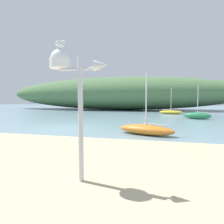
{
  "coord_description": "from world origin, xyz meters",
  "views": [
    {
      "loc": [
        6.54,
        -12.09,
        2.14
      ],
      "look_at": [
        3.15,
        2.24,
        1.13
      ],
      "focal_mm": 28.65,
      "sensor_mm": 36.0,
      "label": 1
    }
  ],
  "objects_px": {
    "sailboat_by_sandbar": "(171,112)",
    "seagull_on_radar": "(60,44)",
    "mast_structure": "(69,74)",
    "sailboat_off_point": "(197,116)",
    "sailboat_east_reach": "(146,129)"
  },
  "relations": [
    {
      "from": "seagull_on_radar",
      "to": "sailboat_east_reach",
      "type": "distance_m",
      "value": 7.98
    },
    {
      "from": "sailboat_by_sandbar",
      "to": "sailboat_off_point",
      "type": "bearing_deg",
      "value": -71.73
    },
    {
      "from": "mast_structure",
      "to": "seagull_on_radar",
      "type": "distance_m",
      "value": 0.73
    },
    {
      "from": "sailboat_off_point",
      "to": "sailboat_east_reach",
      "type": "bearing_deg",
      "value": -116.51
    },
    {
      "from": "seagull_on_radar",
      "to": "mast_structure",
      "type": "bearing_deg",
      "value": -4.53
    },
    {
      "from": "mast_structure",
      "to": "sailboat_by_sandbar",
      "type": "bearing_deg",
      "value": 79.66
    },
    {
      "from": "sailboat_by_sandbar",
      "to": "sailboat_off_point",
      "type": "height_order",
      "value": "sailboat_by_sandbar"
    },
    {
      "from": "sailboat_off_point",
      "to": "sailboat_by_sandbar",
      "type": "bearing_deg",
      "value": 108.27
    },
    {
      "from": "seagull_on_radar",
      "to": "sailboat_by_sandbar",
      "type": "bearing_deg",
      "value": 79.18
    },
    {
      "from": "seagull_on_radar",
      "to": "sailboat_by_sandbar",
      "type": "distance_m",
      "value": 24.91
    },
    {
      "from": "sailboat_east_reach",
      "to": "mast_structure",
      "type": "bearing_deg",
      "value": -101.74
    },
    {
      "from": "mast_structure",
      "to": "sailboat_off_point",
      "type": "height_order",
      "value": "sailboat_off_point"
    },
    {
      "from": "sailboat_by_sandbar",
      "to": "seagull_on_radar",
      "type": "bearing_deg",
      "value": -100.82
    },
    {
      "from": "mast_structure",
      "to": "sailboat_by_sandbar",
      "type": "height_order",
      "value": "sailboat_by_sandbar"
    },
    {
      "from": "sailboat_by_sandbar",
      "to": "sailboat_off_point",
      "type": "xyz_separation_m",
      "value": [
        2.23,
        -6.75,
        0.1
      ]
    }
  ]
}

